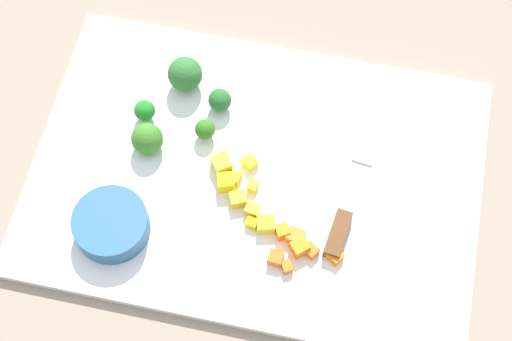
% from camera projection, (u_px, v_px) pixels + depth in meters
% --- Properties ---
extents(ground_plane, '(4.00, 4.00, 0.00)m').
position_uv_depth(ground_plane, '(256.00, 178.00, 0.94)').
color(ground_plane, gray).
extents(cutting_board, '(0.53, 0.37, 0.01)m').
position_uv_depth(cutting_board, '(256.00, 176.00, 0.94)').
color(cutting_board, white).
rests_on(cutting_board, ground_plane).
extents(prep_bowl, '(0.09, 0.09, 0.03)m').
position_uv_depth(prep_bowl, '(111.00, 225.00, 0.89)').
color(prep_bowl, '#2E5E8C').
rests_on(prep_bowl, cutting_board).
extents(chef_knife, '(0.06, 0.27, 0.02)m').
position_uv_depth(chef_knife, '(354.00, 186.00, 0.92)').
color(chef_knife, silver).
rests_on(chef_knife, cutting_board).
extents(carrot_dice_0, '(0.02, 0.02, 0.02)m').
position_uv_depth(carrot_dice_0, '(283.00, 232.00, 0.89)').
color(carrot_dice_0, orange).
rests_on(carrot_dice_0, cutting_board).
extents(carrot_dice_1, '(0.02, 0.02, 0.01)m').
position_uv_depth(carrot_dice_1, '(287.00, 267.00, 0.87)').
color(carrot_dice_1, orange).
rests_on(carrot_dice_1, cutting_board).
extents(carrot_dice_2, '(0.02, 0.02, 0.01)m').
position_uv_depth(carrot_dice_2, '(295.00, 236.00, 0.89)').
color(carrot_dice_2, orange).
rests_on(carrot_dice_2, cutting_board).
extents(carrot_dice_3, '(0.02, 0.02, 0.01)m').
position_uv_depth(carrot_dice_3, '(310.00, 250.00, 0.88)').
color(carrot_dice_3, orange).
rests_on(carrot_dice_3, cutting_board).
extents(carrot_dice_4, '(0.02, 0.02, 0.01)m').
position_uv_depth(carrot_dice_4, '(276.00, 258.00, 0.88)').
color(carrot_dice_4, orange).
rests_on(carrot_dice_4, cutting_board).
extents(carrot_dice_5, '(0.02, 0.02, 0.01)m').
position_uv_depth(carrot_dice_5, '(335.00, 256.00, 0.88)').
color(carrot_dice_5, orange).
rests_on(carrot_dice_5, cutting_board).
extents(carrot_dice_6, '(0.02, 0.02, 0.02)m').
position_uv_depth(carrot_dice_6, '(300.00, 247.00, 0.88)').
color(carrot_dice_6, orange).
rests_on(carrot_dice_6, cutting_board).
extents(pepper_dice_0, '(0.01, 0.01, 0.01)m').
position_uv_depth(pepper_dice_0, '(252.00, 223.00, 0.90)').
color(pepper_dice_0, yellow).
rests_on(pepper_dice_0, cutting_board).
extents(pepper_dice_1, '(0.01, 0.02, 0.01)m').
position_uv_depth(pepper_dice_1, '(254.00, 187.00, 0.92)').
color(pepper_dice_1, yellow).
rests_on(pepper_dice_1, cutting_board).
extents(pepper_dice_2, '(0.02, 0.02, 0.01)m').
position_uv_depth(pepper_dice_2, '(250.00, 163.00, 0.93)').
color(pepper_dice_2, yellow).
rests_on(pepper_dice_2, cutting_board).
extents(pepper_dice_3, '(0.02, 0.02, 0.02)m').
position_uv_depth(pepper_dice_3, '(226.00, 182.00, 0.91)').
color(pepper_dice_3, yellow).
rests_on(pepper_dice_3, cutting_board).
extents(pepper_dice_4, '(0.02, 0.02, 0.01)m').
position_uv_depth(pepper_dice_4, '(235.00, 178.00, 0.92)').
color(pepper_dice_4, yellow).
rests_on(pepper_dice_4, cutting_board).
extents(pepper_dice_5, '(0.02, 0.02, 0.02)m').
position_uv_depth(pepper_dice_5, '(266.00, 224.00, 0.89)').
color(pepper_dice_5, yellow).
rests_on(pepper_dice_5, cutting_board).
extents(pepper_dice_6, '(0.03, 0.03, 0.02)m').
position_uv_depth(pepper_dice_6, '(222.00, 161.00, 0.93)').
color(pepper_dice_6, yellow).
rests_on(pepper_dice_6, cutting_board).
extents(pepper_dice_7, '(0.02, 0.02, 0.02)m').
position_uv_depth(pepper_dice_7, '(238.00, 199.00, 0.91)').
color(pepper_dice_7, yellow).
rests_on(pepper_dice_7, cutting_board).
extents(pepper_dice_8, '(0.02, 0.02, 0.01)m').
position_uv_depth(pepper_dice_8, '(252.00, 210.00, 0.90)').
color(pepper_dice_8, gold).
rests_on(pepper_dice_8, cutting_board).
extents(broccoli_floret_0, '(0.03, 0.03, 0.03)m').
position_uv_depth(broccoli_floret_0, '(145.00, 111.00, 0.95)').
color(broccoli_floret_0, '#88B862').
rests_on(broccoli_floret_0, cutting_board).
extents(broccoli_floret_1, '(0.02, 0.02, 0.03)m').
position_uv_depth(broccoli_floret_1, '(205.00, 129.00, 0.94)').
color(broccoli_floret_1, '#98AF55').
rests_on(broccoli_floret_1, cutting_board).
extents(broccoli_floret_2, '(0.04, 0.04, 0.05)m').
position_uv_depth(broccoli_floret_2, '(185.00, 74.00, 0.96)').
color(broccoli_floret_2, '#86B455').
rests_on(broccoli_floret_2, cutting_board).
extents(broccoli_floret_3, '(0.03, 0.03, 0.03)m').
position_uv_depth(broccoli_floret_3, '(220.00, 100.00, 0.96)').
color(broccoli_floret_3, '#97B258').
rests_on(broccoli_floret_3, cutting_board).
extents(broccoli_floret_4, '(0.04, 0.04, 0.04)m').
position_uv_depth(broccoli_floret_4, '(147.00, 139.00, 0.93)').
color(broccoli_floret_4, '#8BAB6D').
rests_on(broccoli_floret_4, cutting_board).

